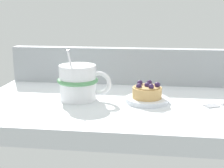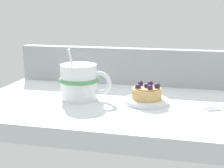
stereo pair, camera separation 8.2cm
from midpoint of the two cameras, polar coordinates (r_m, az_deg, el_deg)
The scene contains 5 objects.
ground_plane at distance 83.17cm, azimuth 6.41°, elevation -4.68°, with size 81.29×43.06×4.26cm, color silver.
window_rail_back at distance 100.18cm, azimuth 7.93°, elevation 3.04°, with size 79.66×3.79×11.32cm, color #9EA3A8.
dessert_plate at distance 82.31cm, azimuth 9.06°, elevation -3.01°, with size 10.99×10.99×1.18cm.
raspberry_tart at distance 81.69cm, azimuth 9.12°, elevation -1.47°, with size 7.48×7.48×4.21cm.
coffee_mug at distance 83.70cm, azimuth -3.08°, elevation 0.36°, with size 14.22×10.73×13.32cm.
Camera 2 is at (13.20, -77.68, 24.01)cm, focal length 51.26 mm.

